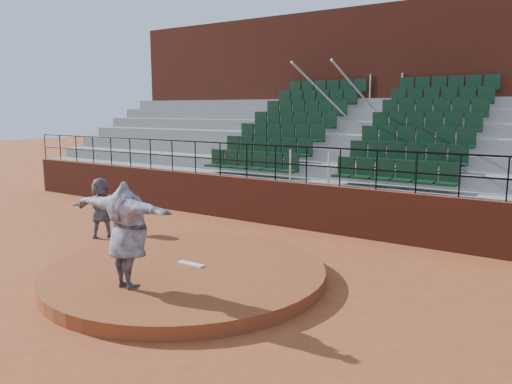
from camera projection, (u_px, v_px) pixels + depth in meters
ground at (186, 279)px, 9.90m from camera, size 90.00×90.00×0.00m
pitchers_mound at (186, 273)px, 9.88m from camera, size 5.50×5.50×0.25m
pitching_rubber at (191, 264)px, 9.98m from camera, size 0.60×0.15×0.03m
boundary_wall at (306, 206)px, 13.89m from camera, size 24.00×0.30×1.30m
wall_railing at (307, 157)px, 13.66m from camera, size 24.04×0.05×1.03m
seating_deck at (357, 166)px, 16.75m from camera, size 24.00×5.97×4.63m
press_box_facade at (398, 103)px, 19.64m from camera, size 24.00×3.00×7.10m
pitcher at (127, 235)px, 8.62m from camera, size 2.31×0.69×1.87m
fielder at (101, 208)px, 12.96m from camera, size 1.41×1.32×1.58m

